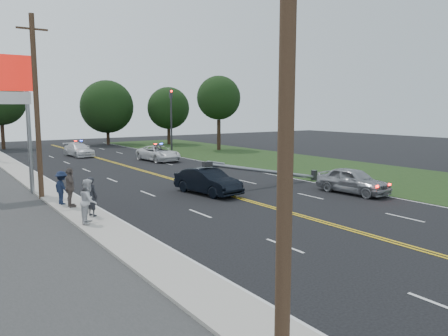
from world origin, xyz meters
TOP-DOWN VIEW (x-y plane):
  - ground at (0.00, 0.00)m, footprint 120.00×120.00m
  - sidewalk at (-8.40, 10.00)m, footprint 1.80×70.00m
  - grass_verge at (13.50, 10.00)m, footprint 12.00×80.00m
  - centerline_yellow at (0.00, 10.00)m, footprint 0.36×80.00m
  - pylon_sign at (-10.50, 14.00)m, footprint 3.20×0.35m
  - traffic_signal at (8.30, 30.00)m, footprint 0.28×0.41m
  - fallen_streetlight at (4.19, 8.00)m, footprint 9.36×0.44m
  - utility_pole_near at (-9.20, -8.00)m, footprint 1.60×0.28m
  - utility_pole_mid at (-9.20, 12.00)m, footprint 1.60×0.28m
  - tree_6 at (-6.51, 46.57)m, footprint 5.91×5.91m
  - tree_7 at (6.69, 46.09)m, footprint 7.29×7.29m
  - tree_8 at (13.99, 41.81)m, footprint 5.85×5.85m
  - tree_9 at (15.11, 30.72)m, footprint 5.26×5.26m
  - crashed_sedan at (-0.78, 7.95)m, footprint 2.28×4.78m
  - waiting_sedan at (6.43, 3.24)m, footprint 2.17×4.62m
  - emergency_a at (4.03, 24.52)m, footprint 2.84×5.43m
  - emergency_b at (-1.15, 32.89)m, footprint 2.42×4.93m
  - bystander_a at (-8.25, 6.00)m, footprint 0.64×0.77m
  - bystander_b at (-8.74, 4.84)m, footprint 1.07×1.16m
  - bystander_c at (-8.74, 9.33)m, footprint 0.91×1.24m
  - bystander_d at (-8.56, 8.40)m, footprint 0.54×1.18m

SIDE VIEW (x-z plane):
  - ground at x=0.00m, z-range 0.00..0.00m
  - grass_verge at x=13.50m, z-range 0.00..0.01m
  - centerline_yellow at x=0.00m, z-range 0.01..0.01m
  - sidewalk at x=-8.40m, z-range 0.00..0.12m
  - emergency_b at x=-1.15m, z-range 0.00..1.38m
  - emergency_a at x=4.03m, z-range 0.00..1.46m
  - crashed_sedan at x=-0.78m, z-range 0.00..1.51m
  - waiting_sedan at x=6.43m, z-range 0.00..1.53m
  - fallen_streetlight at x=4.19m, z-range -0.04..1.88m
  - bystander_c at x=-8.74m, z-range 0.12..1.84m
  - bystander_a at x=-8.25m, z-range 0.12..1.93m
  - bystander_b at x=-8.74m, z-range 0.12..2.03m
  - bystander_d at x=-8.56m, z-range 0.12..2.10m
  - traffic_signal at x=8.30m, z-range 0.68..7.73m
  - tree_8 at x=13.99m, z-range 1.06..9.06m
  - utility_pole_near at x=-9.20m, z-range 0.08..10.08m
  - utility_pole_mid at x=-9.20m, z-range 0.08..10.08m
  - tree_7 at x=6.69m, z-range 0.80..9.70m
  - tree_6 at x=-6.51m, z-range 1.47..10.34m
  - pylon_sign at x=-10.50m, z-range 2.00..10.00m
  - tree_9 at x=15.11m, z-range 1.81..10.73m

